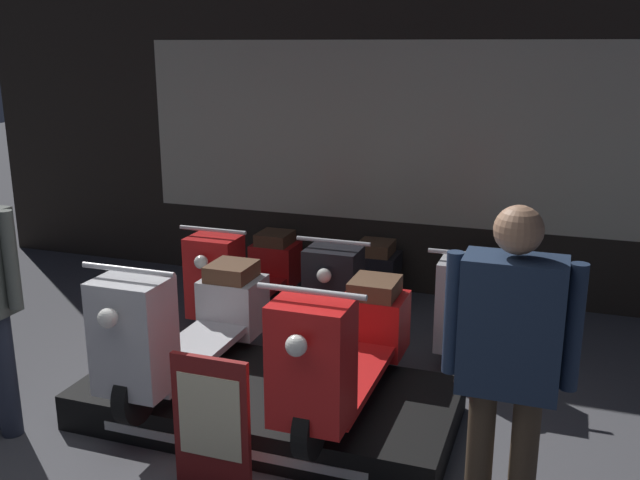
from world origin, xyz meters
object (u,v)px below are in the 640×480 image
(scooter_display_left, at_px, (187,324))
(scooter_display_right, at_px, (346,346))
(scooter_backrow_2, at_px, (476,299))
(scooter_backrow_1, at_px, (355,286))
(price_sign_board, at_px, (211,425))
(person_right_browsing, at_px, (509,351))
(scooter_backrow_0, at_px, (246,273))

(scooter_display_left, relative_size, scooter_display_right, 1.00)
(scooter_backrow_2, bearing_deg, scooter_backrow_1, 180.00)
(scooter_backrow_1, height_order, price_sign_board, scooter_backrow_1)
(scooter_display_left, bearing_deg, scooter_backrow_2, 46.58)
(person_right_browsing, distance_m, price_sign_board, 1.62)
(price_sign_board, bearing_deg, scooter_display_right, 56.36)
(scooter_display_left, distance_m, scooter_backrow_0, 1.79)
(scooter_display_right, distance_m, scooter_backrow_0, 2.29)
(scooter_backrow_1, bearing_deg, scooter_backrow_0, 180.00)
(scooter_backrow_0, relative_size, person_right_browsing, 1.03)
(scooter_backrow_1, distance_m, price_sign_board, 2.50)
(scooter_backrow_1, distance_m, person_right_browsing, 2.86)
(person_right_browsing, relative_size, price_sign_board, 2.14)
(scooter_display_left, bearing_deg, scooter_backrow_1, 70.24)
(price_sign_board, bearing_deg, person_right_browsing, 4.11)
(scooter_display_left, height_order, person_right_browsing, person_right_browsing)
(scooter_backrow_0, height_order, scooter_backrow_1, same)
(scooter_display_left, height_order, scooter_backrow_0, scooter_display_left)
(scooter_display_left, height_order, scooter_backrow_2, scooter_display_left)
(scooter_display_right, relative_size, scooter_backrow_2, 1.00)
(scooter_backrow_0, height_order, scooter_backrow_2, same)
(scooter_display_left, xyz_separation_m, price_sign_board, (0.57, -0.77, -0.21))
(price_sign_board, bearing_deg, scooter_backrow_2, 66.81)
(scooter_display_right, xyz_separation_m, price_sign_board, (-0.51, -0.77, -0.21))
(scooter_display_right, bearing_deg, price_sign_board, -123.64)
(scooter_backrow_0, bearing_deg, scooter_display_left, -77.17)
(scooter_display_right, bearing_deg, scooter_backrow_1, 104.76)
(scooter_display_right, height_order, person_right_browsing, person_right_browsing)
(scooter_backrow_1, height_order, scooter_backrow_2, same)
(scooter_display_right, distance_m, scooter_backrow_1, 1.81)
(scooter_display_right, height_order, price_sign_board, scooter_display_right)
(scooter_display_left, bearing_deg, scooter_backrow_0, 102.83)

